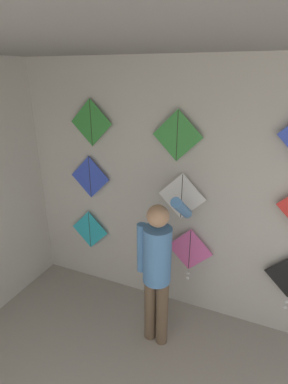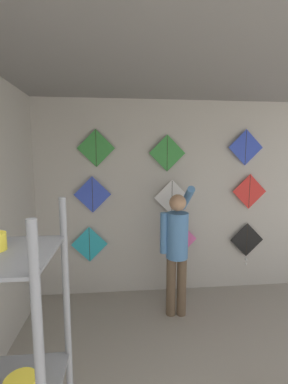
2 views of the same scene
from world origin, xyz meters
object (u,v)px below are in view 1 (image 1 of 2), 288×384
(shopkeeper, at_px, (157,264))
(kite_3, at_px, (90,177))
(kite_7, at_px, (177,136))
(kite_6, at_px, (91,123))
(kite_0, at_px, (90,230))
(kite_4, at_px, (182,196))
(kite_1, at_px, (190,252))

(shopkeeper, xyz_separation_m, kite_3, (-1.08, 0.56, 0.55))
(kite_7, bearing_deg, kite_6, 180.00)
(kite_0, bearing_deg, kite_4, 0.00)
(kite_0, bearing_deg, shopkeeper, -26.40)
(shopkeeper, bearing_deg, kite_0, 158.43)
(kite_4, bearing_deg, shopkeeper, -94.86)
(kite_1, bearing_deg, kite_7, 179.78)
(shopkeeper, relative_size, kite_7, 3.22)
(shopkeeper, relative_size, kite_4, 3.22)
(kite_4, relative_size, kite_7, 1.00)
(shopkeeper, bearing_deg, kite_4, 89.97)
(kite_0, height_order, kite_3, kite_3)
(kite_3, bearing_deg, kite_0, 180.00)
(kite_0, xyz_separation_m, kite_4, (1.19, 0.00, 0.66))
(shopkeeper, bearing_deg, kite_1, 78.00)
(kite_4, bearing_deg, kite_0, 180.00)
(kite_1, distance_m, kite_6, 1.79)
(kite_3, height_order, kite_7, kite_7)
(kite_0, xyz_separation_m, kite_7, (1.11, 0.00, 1.29))
(shopkeeper, xyz_separation_m, kite_7, (-0.03, 0.56, 1.12))
(kite_3, relative_size, kite_4, 1.00)
(shopkeeper, xyz_separation_m, kite_1, (0.17, 0.56, -0.16))
(kite_4, distance_m, kite_6, 1.27)
(kite_6, bearing_deg, kite_7, 0.00)
(kite_0, distance_m, kite_1, 1.31)
(shopkeeper, relative_size, kite_6, 3.22)
(kite_1, bearing_deg, kite_4, 179.64)
(kite_3, height_order, kite_4, kite_3)
(kite_7, bearing_deg, kite_0, 180.00)
(kite_7, bearing_deg, kite_3, 180.00)
(shopkeeper, xyz_separation_m, kite_4, (0.05, 0.56, 0.49))
(kite_0, bearing_deg, kite_7, 0.00)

